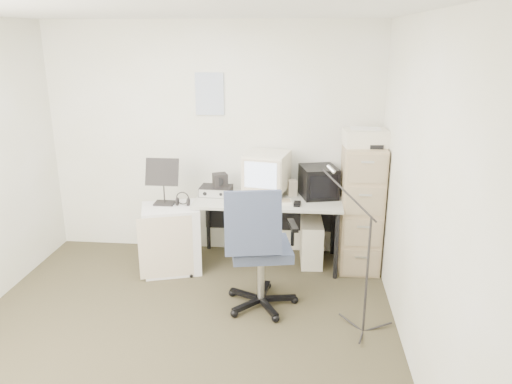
# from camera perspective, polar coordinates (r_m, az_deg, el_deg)

# --- Properties ---
(floor) EXTENTS (3.60, 3.60, 0.01)m
(floor) POSITION_cam_1_polar(r_m,az_deg,el_deg) (4.28, -8.93, -16.01)
(floor) COLOR #413C28
(floor) RESTS_ON ground
(ceiling) EXTENTS (3.60, 3.60, 0.01)m
(ceiling) POSITION_cam_1_polar(r_m,az_deg,el_deg) (3.58, -10.92, 19.75)
(ceiling) COLOR white
(ceiling) RESTS_ON ground
(wall_back) EXTENTS (3.60, 0.02, 2.50)m
(wall_back) POSITION_cam_1_polar(r_m,az_deg,el_deg) (5.44, -4.94, 5.87)
(wall_back) COLOR beige
(wall_back) RESTS_ON ground
(wall_front) EXTENTS (3.60, 0.02, 2.50)m
(wall_front) POSITION_cam_1_polar(r_m,az_deg,el_deg) (2.20, -22.31, -13.76)
(wall_front) COLOR beige
(wall_front) RESTS_ON ground
(wall_right) EXTENTS (0.02, 3.60, 2.50)m
(wall_right) POSITION_cam_1_polar(r_m,az_deg,el_deg) (3.70, 18.15, -0.54)
(wall_right) COLOR beige
(wall_right) RESTS_ON ground
(wall_calendar) EXTENTS (0.30, 0.02, 0.44)m
(wall_calendar) POSITION_cam_1_polar(r_m,az_deg,el_deg) (5.35, -5.32, 11.10)
(wall_calendar) COLOR white
(wall_calendar) RESTS_ON wall_back
(filing_cabinet) EXTENTS (0.40, 0.60, 1.30)m
(filing_cabinet) POSITION_cam_1_polar(r_m,az_deg,el_deg) (5.24, 11.86, -1.72)
(filing_cabinet) COLOR tan
(filing_cabinet) RESTS_ON floor
(printer) EXTENTS (0.45, 0.33, 0.16)m
(printer) POSITION_cam_1_polar(r_m,az_deg,el_deg) (5.01, 12.42, 6.06)
(printer) COLOR silver
(printer) RESTS_ON filing_cabinet
(desk) EXTENTS (1.50, 0.70, 0.73)m
(desk) POSITION_cam_1_polar(r_m,az_deg,el_deg) (5.29, 1.39, -4.45)
(desk) COLOR #B4B3A7
(desk) RESTS_ON floor
(crt_monitor) EXTENTS (0.49, 0.51, 0.46)m
(crt_monitor) POSITION_cam_1_polar(r_m,az_deg,el_deg) (5.17, 1.25, 2.00)
(crt_monitor) COLOR silver
(crt_monitor) RESTS_ON desk
(crt_tv) EXTENTS (0.43, 0.45, 0.32)m
(crt_tv) POSITION_cam_1_polar(r_m,az_deg,el_deg) (5.21, 7.17, 1.18)
(crt_tv) COLOR black
(crt_tv) RESTS_ON desk
(desk_speaker) EXTENTS (0.11, 0.11, 0.17)m
(desk_speaker) POSITION_cam_1_polar(r_m,az_deg,el_deg) (5.24, 4.15, 0.49)
(desk_speaker) COLOR beige
(desk_speaker) RESTS_ON desk
(keyboard) EXTENTS (0.47, 0.23, 0.02)m
(keyboard) POSITION_cam_1_polar(r_m,az_deg,el_deg) (4.99, 1.57, -1.18)
(keyboard) COLOR silver
(keyboard) RESTS_ON desk
(mouse) EXTENTS (0.07, 0.11, 0.03)m
(mouse) POSITION_cam_1_polar(r_m,az_deg,el_deg) (4.95, 4.74, -1.36)
(mouse) COLOR black
(mouse) RESTS_ON desk
(radio_receiver) EXTENTS (0.33, 0.24, 0.09)m
(radio_receiver) POSITION_cam_1_polar(r_m,az_deg,el_deg) (5.26, -4.58, 0.16)
(radio_receiver) COLOR black
(radio_receiver) RESTS_ON desk
(radio_speaker) EXTENTS (0.18, 0.18, 0.14)m
(radio_speaker) POSITION_cam_1_polar(r_m,az_deg,el_deg) (5.22, -4.13, 1.37)
(radio_speaker) COLOR black
(radio_speaker) RESTS_ON radio_receiver
(papers) EXTENTS (0.28, 0.35, 0.02)m
(papers) POSITION_cam_1_polar(r_m,az_deg,el_deg) (5.05, -2.06, -1.00)
(papers) COLOR white
(papers) RESTS_ON desk
(pc_tower) EXTENTS (0.24, 0.51, 0.46)m
(pc_tower) POSITION_cam_1_polar(r_m,az_deg,el_deg) (5.39, 6.34, -5.65)
(pc_tower) COLOR silver
(pc_tower) RESTS_ON floor
(office_chair) EXTENTS (0.78, 0.78, 1.15)m
(office_chair) POSITION_cam_1_polar(r_m,az_deg,el_deg) (4.38, 0.58, -6.26)
(office_chair) COLOR #424C6F
(office_chair) RESTS_ON floor
(side_cart) EXTENTS (0.67, 0.59, 0.69)m
(side_cart) POSITION_cam_1_polar(r_m,az_deg,el_deg) (5.21, -9.60, -5.26)
(side_cart) COLOR silver
(side_cart) RESTS_ON floor
(music_stand) EXTENTS (0.37, 0.25, 0.49)m
(music_stand) POSITION_cam_1_polar(r_m,az_deg,el_deg) (5.11, -10.54, 1.26)
(music_stand) COLOR black
(music_stand) RESTS_ON side_cart
(headphones) EXTENTS (0.20, 0.20, 0.03)m
(headphones) POSITION_cam_1_polar(r_m,az_deg,el_deg) (5.10, -8.38, -1.00)
(headphones) COLOR black
(headphones) RESTS_ON side_cart
(mic_stand) EXTENTS (0.03, 0.03, 1.32)m
(mic_stand) POSITION_cam_1_polar(r_m,az_deg,el_deg) (4.07, 12.71, -7.39)
(mic_stand) COLOR black
(mic_stand) RESTS_ON floor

